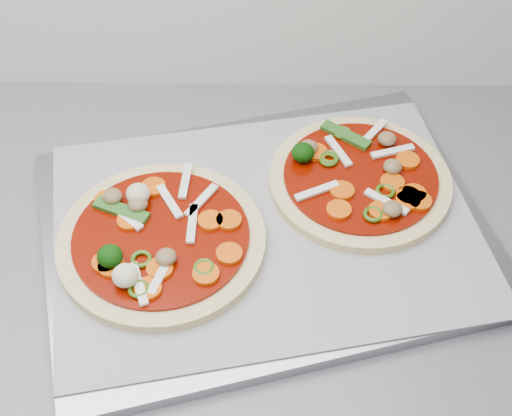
{
  "coord_description": "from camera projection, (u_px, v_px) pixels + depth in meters",
  "views": [
    {
      "loc": [
        0.06,
        0.9,
        1.46
      ],
      "look_at": [
        0.05,
        1.37,
        0.93
      ],
      "focal_mm": 50.0,
      "sensor_mm": 36.0,
      "label": 1
    }
  ],
  "objects": [
    {
      "name": "countertop",
      "position": [
        202.0,
        293.0,
        0.7
      ],
      "size": [
        3.6,
        0.6,
        0.04
      ],
      "primitive_type": "cube",
      "color": "slate",
      "rests_on": "base_cabinet"
    },
    {
      "name": "baking_tray",
      "position": [
        265.0,
        230.0,
        0.72
      ],
      "size": [
        0.5,
        0.42,
        0.01
      ],
      "primitive_type": "cube",
      "rotation": [
        0.0,
        0.0,
        0.27
      ],
      "color": "gray",
      "rests_on": "countertop"
    },
    {
      "name": "parchment",
      "position": [
        265.0,
        224.0,
        0.71
      ],
      "size": [
        0.47,
        0.38,
        0.0
      ],
      "primitive_type": "cube",
      "rotation": [
        0.0,
        0.0,
        0.2
      ],
      "color": "gray",
      "rests_on": "baking_tray"
    },
    {
      "name": "pizza_left",
      "position": [
        159.0,
        239.0,
        0.68
      ],
      "size": [
        0.21,
        0.21,
        0.03
      ],
      "rotation": [
        0.0,
        0.0,
        -0.06
      ],
      "color": "#DCC383",
      "rests_on": "parchment"
    },
    {
      "name": "pizza_right",
      "position": [
        360.0,
        178.0,
        0.74
      ],
      "size": [
        0.25,
        0.25,
        0.03
      ],
      "rotation": [
        0.0,
        0.0,
        0.43
      ],
      "color": "#DCC383",
      "rests_on": "parchment"
    }
  ]
}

